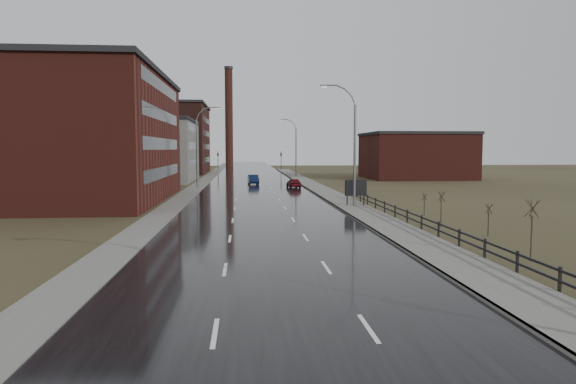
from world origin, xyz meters
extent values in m
cube|color=black|center=(0.00, 60.00, 0.03)|extent=(14.00, 300.00, 0.06)
cube|color=#595651|center=(8.60, 35.00, 0.09)|extent=(3.20, 180.00, 0.18)
cube|color=slate|center=(7.08, 35.00, 0.09)|extent=(0.16, 180.00, 0.18)
cube|color=#595651|center=(-8.20, 60.00, 0.06)|extent=(2.40, 260.00, 0.12)
cube|color=#471914|center=(-21.00, 45.00, 6.50)|extent=(22.00, 28.00, 13.00)
cube|color=black|center=(-21.00, 45.00, 13.25)|extent=(22.44, 28.56, 0.50)
cube|color=black|center=(-10.02, 45.00, 3.00)|extent=(0.06, 22.40, 1.20)
cube|color=black|center=(-10.02, 45.00, 6.00)|extent=(0.06, 22.40, 1.20)
cube|color=black|center=(-10.02, 45.00, 9.00)|extent=(0.06, 22.40, 1.20)
cube|color=black|center=(-10.02, 45.00, 12.00)|extent=(0.06, 22.40, 1.20)
cube|color=slate|center=(-18.00, 78.00, 5.00)|extent=(16.00, 20.00, 10.00)
cube|color=black|center=(-18.00, 78.00, 10.25)|extent=(16.32, 20.40, 0.50)
cube|color=black|center=(-10.02, 78.00, 3.00)|extent=(0.06, 16.00, 1.20)
cube|color=black|center=(-10.02, 78.00, 6.00)|extent=(0.06, 16.00, 1.20)
cube|color=black|center=(-10.02, 78.00, 9.00)|extent=(0.06, 16.00, 1.20)
cube|color=#331611|center=(-23.00, 108.00, 7.50)|extent=(26.00, 24.00, 15.00)
cube|color=black|center=(-23.00, 108.00, 15.25)|extent=(26.52, 24.48, 0.50)
cube|color=black|center=(-10.02, 108.00, 3.00)|extent=(0.06, 19.20, 1.20)
cube|color=black|center=(-10.02, 108.00, 6.00)|extent=(0.06, 19.20, 1.20)
cube|color=black|center=(-10.02, 108.00, 9.00)|extent=(0.06, 19.20, 1.20)
cube|color=black|center=(-10.02, 108.00, 12.00)|extent=(0.06, 19.20, 1.20)
cube|color=#471914|center=(30.30, 82.00, 4.00)|extent=(18.00, 16.00, 8.00)
cube|color=black|center=(30.30, 82.00, 8.25)|extent=(18.36, 16.32, 0.50)
cylinder|color=#331611|center=(-6.00, 150.00, 15.00)|extent=(2.40, 2.40, 30.00)
cylinder|color=black|center=(-6.00, 150.00, 30.30)|extent=(2.70, 2.70, 0.80)
cylinder|color=slate|center=(8.80, 36.00, 4.75)|extent=(0.24, 0.24, 9.50)
cylinder|color=slate|center=(8.63, 36.00, 9.90)|extent=(0.51, 0.14, 0.98)
cylinder|color=slate|center=(8.16, 36.00, 10.62)|extent=(0.81, 0.14, 0.81)
cylinder|color=slate|center=(7.44, 36.00, 11.09)|extent=(0.98, 0.14, 0.51)
cylinder|color=slate|center=(6.60, 36.00, 11.26)|extent=(1.01, 0.14, 0.14)
cube|color=slate|center=(5.91, 36.00, 11.21)|extent=(0.70, 0.28, 0.18)
cube|color=silver|center=(5.91, 36.00, 11.11)|extent=(0.50, 0.20, 0.04)
cylinder|color=slate|center=(-8.00, 62.00, 4.75)|extent=(0.24, 0.24, 9.50)
cylinder|color=slate|center=(-7.83, 62.00, 9.90)|extent=(0.51, 0.14, 0.98)
cylinder|color=slate|center=(-7.36, 62.00, 10.62)|extent=(0.81, 0.14, 0.81)
cylinder|color=slate|center=(-6.64, 62.00, 11.09)|extent=(0.98, 0.14, 0.51)
cylinder|color=slate|center=(-5.80, 62.00, 11.26)|extent=(1.01, 0.14, 0.14)
cube|color=slate|center=(-5.11, 62.00, 11.21)|extent=(0.70, 0.28, 0.18)
cube|color=silver|center=(-5.11, 62.00, 11.11)|extent=(0.50, 0.20, 0.04)
cylinder|color=slate|center=(8.80, 90.00, 4.75)|extent=(0.24, 0.24, 9.50)
cylinder|color=slate|center=(8.63, 90.00, 9.90)|extent=(0.51, 0.14, 0.98)
cylinder|color=slate|center=(8.16, 90.00, 10.62)|extent=(0.81, 0.14, 0.81)
cylinder|color=slate|center=(7.44, 90.00, 11.09)|extent=(0.98, 0.14, 0.51)
cylinder|color=slate|center=(6.60, 90.00, 11.26)|extent=(1.01, 0.14, 0.14)
cube|color=slate|center=(5.91, 90.00, 11.21)|extent=(0.70, 0.28, 0.18)
cube|color=silver|center=(5.91, 90.00, 11.11)|extent=(0.50, 0.20, 0.04)
cube|color=black|center=(10.30, 7.00, 0.55)|extent=(0.10, 0.10, 1.10)
cube|color=black|center=(10.30, 10.00, 0.55)|extent=(0.10, 0.10, 1.10)
cube|color=black|center=(10.30, 13.00, 0.55)|extent=(0.10, 0.10, 1.10)
cube|color=black|center=(10.30, 16.00, 0.55)|extent=(0.10, 0.10, 1.10)
cube|color=black|center=(10.30, 19.00, 0.55)|extent=(0.10, 0.10, 1.10)
cube|color=black|center=(10.30, 22.00, 0.55)|extent=(0.10, 0.10, 1.10)
cube|color=black|center=(10.30, 25.00, 0.55)|extent=(0.10, 0.10, 1.10)
cube|color=black|center=(10.30, 28.00, 0.55)|extent=(0.10, 0.10, 1.10)
cube|color=black|center=(10.30, 31.00, 0.55)|extent=(0.10, 0.10, 1.10)
cube|color=black|center=(10.30, 34.00, 0.55)|extent=(0.10, 0.10, 1.10)
cube|color=black|center=(10.30, 37.00, 0.55)|extent=(0.10, 0.10, 1.10)
cube|color=black|center=(10.30, 40.00, 0.55)|extent=(0.10, 0.10, 1.10)
cube|color=black|center=(10.30, 43.00, 0.55)|extent=(0.10, 0.10, 1.10)
cube|color=black|center=(10.30, 18.50, 0.95)|extent=(0.08, 53.00, 0.10)
cube|color=black|center=(10.30, 18.50, 0.55)|extent=(0.08, 53.00, 0.10)
cylinder|color=#382D23|center=(12.53, 12.77, 1.12)|extent=(0.08, 0.08, 2.24)
cylinder|color=#382D23|center=(12.58, 12.77, 2.58)|extent=(0.04, 0.75, 0.88)
cylinder|color=#382D23|center=(12.54, 12.82, 2.58)|extent=(0.71, 0.28, 0.89)
cylinder|color=#382D23|center=(12.48, 12.80, 2.58)|extent=(0.42, 0.63, 0.90)
cylinder|color=#382D23|center=(12.48, 12.74, 2.58)|extent=(0.42, 0.63, 0.90)
cylinder|color=#382D23|center=(12.54, 12.72, 2.58)|extent=(0.71, 0.28, 0.89)
cylinder|color=#382D23|center=(13.83, 19.81, 0.75)|extent=(0.08, 0.08, 1.51)
cylinder|color=#382D23|center=(13.88, 19.81, 1.74)|extent=(0.04, 0.51, 0.60)
cylinder|color=#382D23|center=(13.84, 19.86, 1.74)|extent=(0.49, 0.20, 0.61)
cylinder|color=#382D23|center=(13.79, 19.84, 1.74)|extent=(0.30, 0.44, 0.62)
cylinder|color=#382D23|center=(13.79, 19.79, 1.74)|extent=(0.30, 0.44, 0.62)
cylinder|color=#382D23|center=(13.84, 19.77, 1.74)|extent=(0.49, 0.20, 0.61)
cylinder|color=#382D23|center=(12.40, 23.98, 0.92)|extent=(0.08, 0.08, 1.85)
cylinder|color=#382D23|center=(12.45, 23.98, 2.12)|extent=(0.04, 0.62, 0.73)
cylinder|color=#382D23|center=(12.42, 24.03, 2.12)|extent=(0.59, 0.23, 0.74)
cylinder|color=#382D23|center=(12.36, 24.01, 2.12)|extent=(0.35, 0.53, 0.75)
cylinder|color=#382D23|center=(12.36, 23.95, 2.12)|extent=(0.35, 0.53, 0.75)
cylinder|color=#382D23|center=(12.42, 23.93, 2.12)|extent=(0.59, 0.23, 0.74)
cylinder|color=#382D23|center=(13.37, 30.04, 0.68)|extent=(0.08, 0.08, 1.35)
cylinder|color=#382D23|center=(13.42, 30.04, 1.55)|extent=(0.04, 0.46, 0.54)
cylinder|color=#382D23|center=(13.39, 30.09, 1.55)|extent=(0.44, 0.18, 0.55)
cylinder|color=#382D23|center=(13.33, 30.07, 1.55)|extent=(0.27, 0.39, 0.55)
cylinder|color=#382D23|center=(13.33, 30.01, 1.55)|extent=(0.27, 0.39, 0.55)
cylinder|color=#382D23|center=(13.39, 29.99, 1.55)|extent=(0.44, 0.18, 0.55)
cube|color=black|center=(8.30, 36.86, 0.90)|extent=(0.10, 0.10, 1.80)
cube|color=black|center=(9.90, 36.86, 0.90)|extent=(0.10, 0.10, 1.80)
cube|color=silver|center=(9.10, 36.81, 1.80)|extent=(2.00, 0.08, 1.39)
cube|color=black|center=(9.10, 36.76, 1.80)|extent=(2.10, 0.04, 1.49)
cylinder|color=black|center=(-8.00, 120.00, 2.60)|extent=(0.16, 0.16, 5.20)
imported|color=black|center=(-8.00, 120.00, 4.75)|extent=(0.58, 2.73, 1.10)
sphere|color=#FF190C|center=(-8.00, 119.85, 5.05)|extent=(0.18, 0.18, 0.18)
cylinder|color=black|center=(8.00, 120.00, 2.60)|extent=(0.16, 0.16, 5.20)
imported|color=black|center=(8.00, 120.00, 4.75)|extent=(0.58, 2.73, 1.10)
sphere|color=#FF190C|center=(8.00, 119.85, 5.05)|extent=(0.18, 0.18, 0.18)
imported|color=#0A1636|center=(-0.03, 68.43, 0.72)|extent=(1.81, 4.46, 1.44)
imported|color=#570E16|center=(5.50, 60.52, 0.68)|extent=(1.98, 4.12, 1.36)
camera|label=1|loc=(-1.40, -10.83, 5.46)|focal=32.00mm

